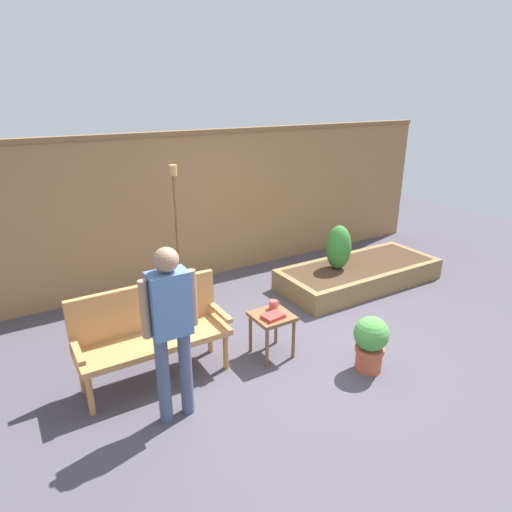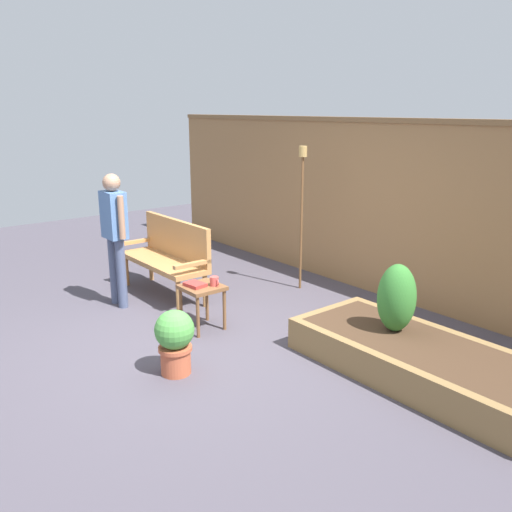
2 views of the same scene
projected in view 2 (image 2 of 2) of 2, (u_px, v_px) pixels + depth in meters
The scene contains 11 objects.
ground_plane at pixel (202, 343), 5.40m from camera, with size 14.00×14.00×0.00m, color #47424C.
fence_back at pixel (376, 206), 6.68m from camera, with size 8.40×0.14×2.16m.
garden_bench at pixel (169, 252), 6.69m from camera, with size 1.44×0.48×0.94m.
side_table at pixel (202, 293), 5.65m from camera, with size 0.40×0.40×0.48m.
cup_on_table at pixel (214, 281), 5.61m from camera, with size 0.13×0.09×0.10m.
book_on_table at pixel (195, 285), 5.61m from camera, with size 0.22×0.16×0.04m, color #B2332D.
potted_boxwood at pixel (175, 339), 4.70m from camera, with size 0.35×0.35×0.59m.
raised_planter_bed at pixel (424, 362), 4.67m from camera, with size 2.40×1.00×0.30m.
shrub_near_bench at pixel (397, 298), 4.87m from camera, with size 0.35×0.35×0.63m.
tiki_torch at pixel (302, 194), 6.72m from camera, with size 0.10×0.10×1.82m.
person_by_bench at pixel (115, 228), 6.20m from camera, with size 0.47×0.20×1.56m.
Camera 2 is at (4.21, -2.69, 2.27)m, focal length 37.93 mm.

